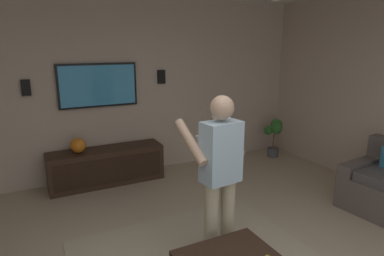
{
  "coord_description": "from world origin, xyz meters",
  "views": [
    {
      "loc": [
        -1.83,
        1.26,
        2.07
      ],
      "look_at": [
        1.36,
        -0.35,
        1.17
      ],
      "focal_mm": 30.93,
      "sensor_mm": 36.0,
      "label": 1
    }
  ],
  "objects_px": {
    "potted_plant_short": "(274,133)",
    "vase_round": "(78,145)",
    "wall_speaker_right": "(26,88)",
    "tv": "(98,85)",
    "wall_speaker_left": "(161,77)",
    "person_standing": "(220,170)",
    "media_console": "(107,166)"
  },
  "relations": [
    {
      "from": "vase_round",
      "to": "wall_speaker_right",
      "type": "height_order",
      "value": "wall_speaker_right"
    },
    {
      "from": "tv",
      "to": "vase_round",
      "type": "relative_size",
      "value": 5.33
    },
    {
      "from": "potted_plant_short",
      "to": "wall_speaker_right",
      "type": "distance_m",
      "value": 4.24
    },
    {
      "from": "vase_round",
      "to": "wall_speaker_right",
      "type": "xyz_separation_m",
      "value": [
        0.26,
        0.58,
        0.84
      ]
    },
    {
      "from": "vase_round",
      "to": "tv",
      "type": "bearing_deg",
      "value": -58.43
    },
    {
      "from": "person_standing",
      "to": "wall_speaker_right",
      "type": "relative_size",
      "value": 7.45
    },
    {
      "from": "media_console",
      "to": "potted_plant_short",
      "type": "xyz_separation_m",
      "value": [
        -0.18,
        -3.11,
        0.2
      ]
    },
    {
      "from": "tv",
      "to": "wall_speaker_left",
      "type": "relative_size",
      "value": 5.33
    },
    {
      "from": "tv",
      "to": "person_standing",
      "type": "relative_size",
      "value": 0.71
    },
    {
      "from": "tv",
      "to": "vase_round",
      "type": "height_order",
      "value": "tv"
    },
    {
      "from": "potted_plant_short",
      "to": "vase_round",
      "type": "xyz_separation_m",
      "value": [
        0.18,
        3.51,
        0.19
      ]
    },
    {
      "from": "tv",
      "to": "media_console",
      "type": "bearing_deg",
      "value": 0.0
    },
    {
      "from": "tv",
      "to": "potted_plant_short",
      "type": "xyz_separation_m",
      "value": [
        -0.42,
        -3.11,
        -1.01
      ]
    },
    {
      "from": "media_console",
      "to": "person_standing",
      "type": "relative_size",
      "value": 1.04
    },
    {
      "from": "tv",
      "to": "person_standing",
      "type": "distance_m",
      "value": 2.71
    },
    {
      "from": "media_console",
      "to": "vase_round",
      "type": "relative_size",
      "value": 7.73
    },
    {
      "from": "vase_round",
      "to": "wall_speaker_right",
      "type": "relative_size",
      "value": 1.0
    },
    {
      "from": "wall_speaker_left",
      "to": "media_console",
      "type": "bearing_deg",
      "value": 103.88
    },
    {
      "from": "tv",
      "to": "vase_round",
      "type": "xyz_separation_m",
      "value": [
        -0.24,
        0.39,
        -0.83
      ]
    },
    {
      "from": "potted_plant_short",
      "to": "media_console",
      "type": "bearing_deg",
      "value": 86.7
    },
    {
      "from": "wall_speaker_right",
      "to": "media_console",
      "type": "bearing_deg",
      "value": -104.56
    },
    {
      "from": "media_console",
      "to": "wall_speaker_right",
      "type": "distance_m",
      "value": 1.59
    },
    {
      "from": "media_console",
      "to": "vase_round",
      "type": "distance_m",
      "value": 0.55
    },
    {
      "from": "person_standing",
      "to": "vase_round",
      "type": "xyz_separation_m",
      "value": [
        2.34,
        0.96,
        -0.27
      ]
    },
    {
      "from": "vase_round",
      "to": "wall_speaker_left",
      "type": "bearing_deg",
      "value": -79.8
    },
    {
      "from": "potted_plant_short",
      "to": "vase_round",
      "type": "distance_m",
      "value": 3.52
    },
    {
      "from": "media_console",
      "to": "person_standing",
      "type": "xyz_separation_m",
      "value": [
        -2.35,
        -0.57,
        0.66
      ]
    },
    {
      "from": "wall_speaker_left",
      "to": "person_standing",
      "type": "bearing_deg",
      "value": 169.94
    },
    {
      "from": "potted_plant_short",
      "to": "vase_round",
      "type": "bearing_deg",
      "value": 87.11
    },
    {
      "from": "person_standing",
      "to": "vase_round",
      "type": "bearing_deg",
      "value": 15.91
    },
    {
      "from": "tv",
      "to": "potted_plant_short",
      "type": "distance_m",
      "value": 3.3
    },
    {
      "from": "tv",
      "to": "wall_speaker_right",
      "type": "bearing_deg",
      "value": -90.77
    }
  ]
}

